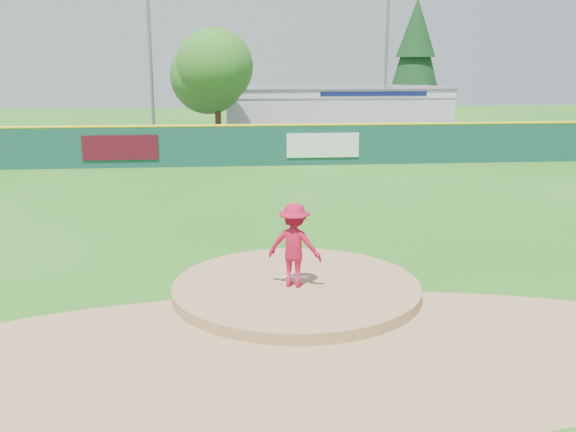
{
  "coord_description": "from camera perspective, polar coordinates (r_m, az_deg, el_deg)",
  "views": [
    {
      "loc": [
        -1.45,
        -13.41,
        5.04
      ],
      "look_at": [
        0.0,
        2.0,
        1.3
      ],
      "focal_mm": 40.0,
      "sensor_mm": 36.0,
      "label": 1
    }
  ],
  "objects": [
    {
      "name": "pitching_rubber",
      "position": [
        14.59,
        0.63,
        -5.5
      ],
      "size": [
        0.6,
        0.15,
        0.04
      ],
      "primitive_type": "cube",
      "color": "white",
      "rests_on": "pitchers_mound"
    },
    {
      "name": "light_pole_left",
      "position": [
        40.68,
        -12.19,
        14.72
      ],
      "size": [
        1.75,
        0.25,
        11.0
      ],
      "color": "gray",
      "rests_on": "ground"
    },
    {
      "name": "infield_dirt_arc",
      "position": [
        11.66,
        2.35,
        -12.03
      ],
      "size": [
        15.4,
        15.4,
        0.01
      ],
      "primitive_type": "cylinder",
      "color": "#9E774C",
      "rests_on": "ground"
    },
    {
      "name": "parking_lot",
      "position": [
        40.75,
        -3.3,
        6.48
      ],
      "size": [
        44.0,
        16.0,
        0.02
      ],
      "primitive_type": "cube",
      "color": "#38383A",
      "rests_on": "ground"
    },
    {
      "name": "pool_building_grp",
      "position": [
        46.14,
        4.0,
        9.36
      ],
      "size": [
        15.2,
        8.2,
        3.31
      ],
      "color": "silver",
      "rests_on": "ground"
    },
    {
      "name": "conifer_tree",
      "position": [
        51.48,
        11.27,
        13.9
      ],
      "size": [
        4.4,
        4.4,
        9.5
      ],
      "color": "#382314",
      "rests_on": "ground"
    },
    {
      "name": "van",
      "position": [
        34.89,
        3.17,
        6.5
      ],
      "size": [
        5.52,
        3.17,
        1.45
      ],
      "primitive_type": "imported",
      "rotation": [
        0.0,
        0.0,
        1.42
      ],
      "color": "white",
      "rests_on": "parking_lot"
    },
    {
      "name": "light_pole_right",
      "position": [
        43.68,
        8.74,
        14.1
      ],
      "size": [
        1.75,
        0.25,
        10.0
      ],
      "color": "gray",
      "rests_on": "ground"
    },
    {
      "name": "deciduous_tree",
      "position": [
        38.42,
        -6.34,
        12.79
      ],
      "size": [
        5.6,
        5.6,
        7.36
      ],
      "color": "#382314",
      "rests_on": "ground"
    },
    {
      "name": "outfield_fence",
      "position": [
        31.69,
        -2.72,
        6.41
      ],
      "size": [
        40.0,
        0.14,
        2.07
      ],
      "color": "#14433B",
      "rests_on": "ground"
    },
    {
      "name": "pitchers_mound",
      "position": [
        14.4,
        0.75,
        -6.91
      ],
      "size": [
        5.5,
        5.5,
        0.5
      ],
      "primitive_type": "cylinder",
      "color": "#9E774C",
      "rests_on": "ground"
    },
    {
      "name": "ground",
      "position": [
        14.4,
        0.75,
        -6.91
      ],
      "size": [
        120.0,
        120.0,
        0.0
      ],
      "primitive_type": "plane",
      "color": "#286B19",
      "rests_on": "ground"
    },
    {
      "name": "pitcher",
      "position": [
        13.88,
        0.57,
        -2.6
      ],
      "size": [
        1.36,
        1.08,
        1.84
      ],
      "primitive_type": "imported",
      "rotation": [
        0.0,
        0.0,
        2.76
      ],
      "color": "#B20F34",
      "rests_on": "pitchers_mound"
    },
    {
      "name": "fence_banners",
      "position": [
        31.59,
        -5.8,
        6.17
      ],
      "size": [
        13.45,
        0.04,
        1.2
      ],
      "color": "#510B19",
      "rests_on": "ground"
    }
  ]
}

